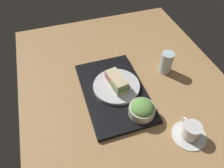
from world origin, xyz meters
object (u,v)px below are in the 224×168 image
object	(u,v)px
coffee_cup	(191,132)
sandwich_plate	(116,86)
salad_bowl	(143,109)
drinking_glass	(166,63)
sandwich_far	(120,85)
sandwich_near	(114,77)

from	to	relation	value
coffee_cup	sandwich_plate	bearing A→B (deg)	-147.73
salad_bowl	sandwich_plate	bearing A→B (deg)	-161.29
drinking_glass	sandwich_plate	bearing A→B (deg)	-80.25
sandwich_far	coffee_cup	size ratio (longest dim) A/B	0.57
sandwich_far	drinking_glass	bearing A→B (deg)	106.16
sandwich_far	drinking_glass	world-z (taller)	drinking_glass
sandwich_plate	drinking_glass	bearing A→B (deg)	99.75
sandwich_near	coffee_cup	xyz separation A→B (cm)	(34.71, 20.35, -3.16)
sandwich_near	coffee_cup	distance (cm)	40.36
sandwich_plate	drinking_glass	distance (cm)	28.33
sandwich_far	salad_bowl	size ratio (longest dim) A/B	0.71
sandwich_near	salad_bowl	distance (cm)	21.14
sandwich_far	coffee_cup	xyz separation A→B (cm)	(28.41, 19.50, -3.62)
drinking_glass	sandwich_far	bearing A→B (deg)	-73.84
salad_bowl	sandwich_near	bearing A→B (deg)	-162.95
sandwich_plate	coffee_cup	distance (cm)	37.32
salad_bowl	coffee_cup	world-z (taller)	salad_bowl
sandwich_plate	salad_bowl	bearing A→B (deg)	18.71
sandwich_near	drinking_glass	xyz separation A→B (cm)	(-1.62, 28.18, -0.38)
coffee_cup	sandwich_near	bearing A→B (deg)	-149.62
coffee_cup	drinking_glass	xyz separation A→B (cm)	(-36.33, 7.84, 2.78)
sandwich_near	coffee_cup	world-z (taller)	sandwich_near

